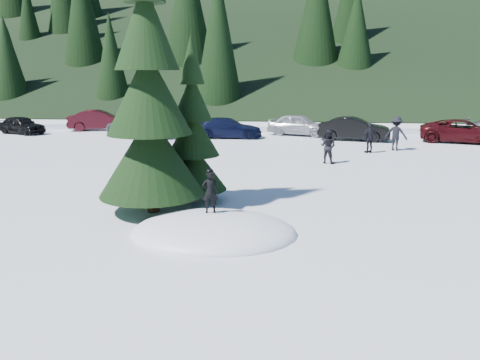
# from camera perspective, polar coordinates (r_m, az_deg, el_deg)

# --- Properties ---
(ground) EXTENTS (200.00, 200.00, 0.00)m
(ground) POSITION_cam_1_polar(r_m,az_deg,el_deg) (12.65, -3.20, -6.48)
(ground) COLOR white
(ground) RESTS_ON ground
(snow_mound) EXTENTS (4.48, 3.52, 0.96)m
(snow_mound) POSITION_cam_1_polar(r_m,az_deg,el_deg) (12.65, -3.20, -6.48)
(snow_mound) COLOR white
(snow_mound) RESTS_ON ground
(forest_hillside) EXTENTS (200.00, 60.00, 25.00)m
(forest_hillside) POSITION_cam_1_polar(r_m,az_deg,el_deg) (66.33, 4.76, 20.00)
(forest_hillside) COLOR black
(forest_hillside) RESTS_ON ground
(spruce_tall) EXTENTS (3.20, 3.20, 8.60)m
(spruce_tall) POSITION_cam_1_polar(r_m,az_deg,el_deg) (14.23, -11.05, 9.14)
(spruce_tall) COLOR black
(spruce_tall) RESTS_ON ground
(spruce_short) EXTENTS (2.20, 2.20, 5.37)m
(spruce_short) POSITION_cam_1_polar(r_m,az_deg,el_deg) (15.45, -5.77, 5.05)
(spruce_short) COLOR black
(spruce_short) RESTS_ON ground
(child_skier) EXTENTS (0.48, 0.38, 1.15)m
(child_skier) POSITION_cam_1_polar(r_m,az_deg,el_deg) (12.67, -3.68, -1.47)
(child_skier) COLOR black
(child_skier) RESTS_ON snow_mound
(adult_0) EXTENTS (0.97, 0.89, 1.61)m
(adult_0) POSITION_cam_1_polar(r_m,az_deg,el_deg) (22.64, 10.68, 4.04)
(adult_0) COLOR black
(adult_0) RESTS_ON ground
(adult_1) EXTENTS (1.02, 0.79, 1.62)m
(adult_1) POSITION_cam_1_polar(r_m,az_deg,el_deg) (26.16, 15.53, 4.96)
(adult_1) COLOR black
(adult_1) RESTS_ON ground
(adult_2) EXTENTS (1.39, 1.13, 1.88)m
(adult_2) POSITION_cam_1_polar(r_m,az_deg,el_deg) (27.43, 18.49, 5.39)
(adult_2) COLOR black
(adult_2) RESTS_ON ground
(car_0) EXTENTS (4.01, 2.79, 1.27)m
(car_0) POSITION_cam_1_polar(r_m,az_deg,el_deg) (36.81, -25.10, 6.10)
(car_0) COLOR black
(car_0) RESTS_ON ground
(car_1) EXTENTS (4.88, 2.91, 1.52)m
(car_1) POSITION_cam_1_polar(r_m,az_deg,el_deg) (37.08, -16.73, 7.01)
(car_1) COLOR black
(car_1) RESTS_ON ground
(car_2) EXTENTS (5.09, 3.12, 1.32)m
(car_2) POSITION_cam_1_polar(r_m,az_deg,el_deg) (32.22, -11.73, 6.30)
(car_2) COLOR #46484D
(car_2) RESTS_ON ground
(car_3) EXTENTS (4.65, 2.02, 1.33)m
(car_3) POSITION_cam_1_polar(r_m,az_deg,el_deg) (31.25, -1.53, 6.37)
(car_3) COLOR black
(car_3) RESTS_ON ground
(car_4) EXTENTS (4.63, 3.02, 1.47)m
(car_4) POSITION_cam_1_polar(r_m,az_deg,el_deg) (32.77, 7.21, 6.70)
(car_4) COLOR #9FA0A8
(car_4) RESTS_ON ground
(car_5) EXTENTS (4.71, 2.47, 1.48)m
(car_5) POSITION_cam_1_polar(r_m,az_deg,el_deg) (30.91, 13.74, 6.08)
(car_5) COLOR black
(car_5) RESTS_ON ground
(car_6) EXTENTS (5.56, 3.68, 1.42)m
(car_6) POSITION_cam_1_polar(r_m,az_deg,el_deg) (32.20, 25.61, 5.39)
(car_6) COLOR #380A0D
(car_6) RESTS_ON ground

